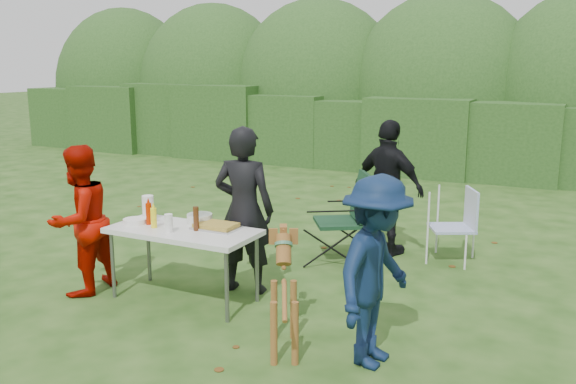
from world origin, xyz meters
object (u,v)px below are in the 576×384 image
at_px(person_cook, 244,210).
at_px(beer_bottle, 196,219).
at_px(ketchup_bottle, 149,214).
at_px(camping_chair, 341,217).
at_px(paper_towel_roll, 148,208).
at_px(person_black_puffy, 388,188).
at_px(mustard_bottle, 154,218).
at_px(person_red_jacket, 80,220).
at_px(child, 376,272).
at_px(folding_table, 183,234).
at_px(dog, 284,299).
at_px(lawn_chair, 452,225).

distance_m(person_cook, beer_bottle, 0.55).
relative_size(person_cook, ketchup_bottle, 7.90).
distance_m(camping_chair, paper_towel_roll, 2.31).
relative_size(person_black_puffy, beer_bottle, 7.02).
distance_m(camping_chair, mustard_bottle, 2.33).
relative_size(person_black_puffy, paper_towel_roll, 6.48).
bearing_deg(person_red_jacket, person_black_puffy, 138.36).
relative_size(person_black_puffy, child, 1.10).
xyz_separation_m(ketchup_bottle, paper_towel_roll, (-0.12, 0.14, 0.02)).
relative_size(folding_table, person_red_jacket, 0.97).
distance_m(camping_chair, beer_bottle, 2.05).
xyz_separation_m(person_black_puffy, ketchup_bottle, (-1.77, -2.39, 0.01)).
xyz_separation_m(beer_bottle, paper_towel_roll, (-0.69, 0.12, 0.01)).
bearing_deg(person_red_jacket, dog, 84.62).
distance_m(mustard_bottle, beer_bottle, 0.45).
bearing_deg(dog, child, -106.69).
bearing_deg(person_red_jacket, ketchup_bottle, 114.78).
bearing_deg(beer_bottle, child, -12.07).
xyz_separation_m(person_black_puffy, lawn_chair, (0.78, 0.07, -0.39)).
bearing_deg(person_black_puffy, mustard_bottle, 74.28).
distance_m(person_black_puffy, mustard_bottle, 2.97).
bearing_deg(dog, camping_chair, -16.50).
distance_m(person_black_puffy, camping_chair, 0.72).
relative_size(person_black_puffy, mustard_bottle, 8.42).
height_order(folding_table, person_red_jacket, person_red_jacket).
height_order(person_red_jacket, mustard_bottle, person_red_jacket).
distance_m(dog, camping_chair, 2.48).
bearing_deg(person_cook, person_black_puffy, -126.63).
height_order(lawn_chair, paper_towel_roll, paper_towel_roll).
bearing_deg(paper_towel_roll, dog, -19.38).
bearing_deg(mustard_bottle, person_black_puffy, 56.43).
bearing_deg(person_black_puffy, paper_towel_roll, 67.84).
distance_m(person_cook, child, 1.95).
height_order(person_red_jacket, ketchup_bottle, person_red_jacket).
height_order(person_red_jacket, child, person_red_jacket).
distance_m(person_red_jacket, person_black_puffy, 3.62).
height_order(beer_bottle, paper_towel_roll, paper_towel_roll).
bearing_deg(dog, person_cook, 15.92).
xyz_separation_m(person_cook, ketchup_bottle, (-0.83, -0.50, -0.02)).
bearing_deg(mustard_bottle, lawn_chair, 46.41).
xyz_separation_m(person_cook, paper_towel_roll, (-0.95, -0.36, 0.00)).
xyz_separation_m(person_cook, person_red_jacket, (-1.48, -0.80, -0.10)).
height_order(person_cook, beer_bottle, person_cook).
distance_m(person_cook, lawn_chair, 2.64).
relative_size(folding_table, dog, 1.57).
xyz_separation_m(folding_table, person_red_jacket, (-1.06, -0.31, 0.09)).
distance_m(person_cook, ketchup_bottle, 0.97).
bearing_deg(lawn_chair, person_red_jacket, 13.78).
xyz_separation_m(person_cook, child, (1.73, -0.91, -0.11)).
relative_size(person_black_puffy, ketchup_bottle, 7.66).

